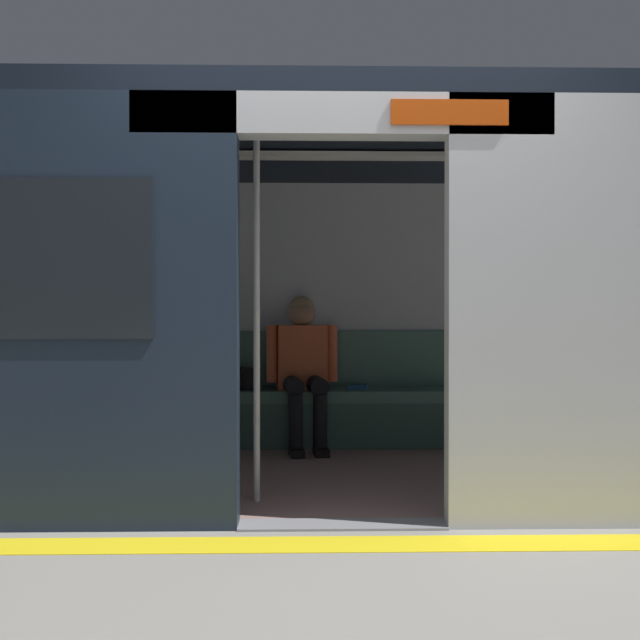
{
  "coord_description": "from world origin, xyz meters",
  "views": [
    {
      "loc": [
        0.19,
        3.7,
        1.04
      ],
      "look_at": [
        0.08,
        -1.24,
        0.99
      ],
      "focal_mm": 42.86,
      "sensor_mm": 36.0,
      "label": 1
    }
  ],
  "objects_px": {
    "handbag": "(244,379)",
    "person_seated": "(303,361)",
    "train_car": "(322,246)",
    "book": "(358,387)",
    "bench_seat": "(328,403)",
    "grab_pole_door": "(257,313)"
  },
  "relations": [
    {
      "from": "grab_pole_door",
      "to": "book",
      "type": "bearing_deg",
      "value": -110.95
    },
    {
      "from": "handbag",
      "to": "grab_pole_door",
      "type": "bearing_deg",
      "value": 96.79
    },
    {
      "from": "person_seated",
      "to": "book",
      "type": "xyz_separation_m",
      "value": [
        -0.43,
        -0.12,
        -0.21
      ]
    },
    {
      "from": "person_seated",
      "to": "grab_pole_door",
      "type": "relative_size",
      "value": 0.56
    },
    {
      "from": "person_seated",
      "to": "grab_pole_door",
      "type": "height_order",
      "value": "grab_pole_door"
    },
    {
      "from": "train_car",
      "to": "book",
      "type": "height_order",
      "value": "train_car"
    },
    {
      "from": "book",
      "to": "grab_pole_door",
      "type": "xyz_separation_m",
      "value": [
        0.69,
        1.79,
        0.58
      ]
    },
    {
      "from": "train_car",
      "to": "book",
      "type": "distance_m",
      "value": 1.51
    },
    {
      "from": "handbag",
      "to": "person_seated",
      "type": "bearing_deg",
      "value": 170.83
    },
    {
      "from": "person_seated",
      "to": "handbag",
      "type": "distance_m",
      "value": 0.49
    },
    {
      "from": "grab_pole_door",
      "to": "train_car",
      "type": "bearing_deg",
      "value": -117.87
    },
    {
      "from": "train_car",
      "to": "handbag",
      "type": "distance_m",
      "value": 1.52
    },
    {
      "from": "handbag",
      "to": "train_car",
      "type": "bearing_deg",
      "value": 119.5
    },
    {
      "from": "train_car",
      "to": "handbag",
      "type": "height_order",
      "value": "train_car"
    },
    {
      "from": "bench_seat",
      "to": "book",
      "type": "distance_m",
      "value": 0.28
    },
    {
      "from": "person_seated",
      "to": "train_car",
      "type": "bearing_deg",
      "value": 97.34
    },
    {
      "from": "bench_seat",
      "to": "handbag",
      "type": "xyz_separation_m",
      "value": [
        0.65,
        -0.02,
        0.19
      ]
    },
    {
      "from": "bench_seat",
      "to": "book",
      "type": "height_order",
      "value": "book"
    },
    {
      "from": "train_car",
      "to": "bench_seat",
      "type": "distance_m",
      "value": 1.52
    },
    {
      "from": "grab_pole_door",
      "to": "handbag",
      "type": "bearing_deg",
      "value": -83.21
    },
    {
      "from": "person_seated",
      "to": "handbag",
      "type": "height_order",
      "value": "person_seated"
    },
    {
      "from": "bench_seat",
      "to": "grab_pole_door",
      "type": "bearing_deg",
      "value": 75.51
    }
  ]
}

